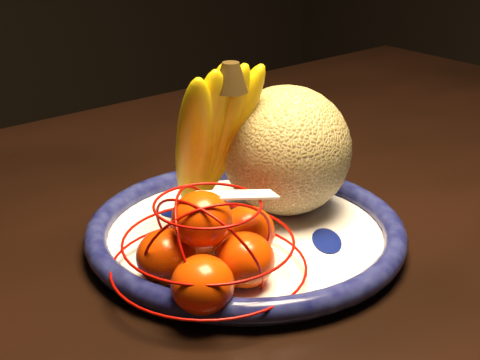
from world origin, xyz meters
TOP-DOWN VIEW (x-y plane):
  - dining_table at (-0.08, -0.08)m, footprint 1.48×0.94m
  - fruit_bowl at (-0.21, -0.19)m, footprint 0.33×0.33m
  - cantaloupe at (-0.14, -0.17)m, footprint 0.14×0.14m
  - banana_bunch at (-0.22, -0.14)m, footprint 0.13×0.12m
  - mandarin_bag at (-0.29, -0.24)m, footprint 0.24×0.24m
  - price_tag at (-0.27, -0.24)m, footprint 0.08×0.05m

SIDE VIEW (x-z plane):
  - dining_table at x=-0.08m, z-range 0.28..1.00m
  - fruit_bowl at x=-0.21m, z-range 0.72..0.74m
  - mandarin_bag at x=-0.29m, z-range 0.70..0.82m
  - cantaloupe at x=-0.14m, z-range 0.73..0.87m
  - price_tag at x=-0.27m, z-range 0.80..0.82m
  - banana_bunch at x=-0.22m, z-range 0.73..0.93m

